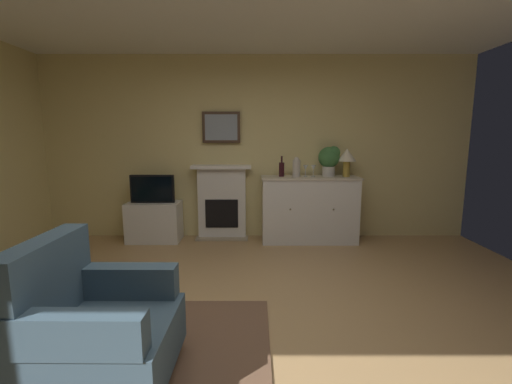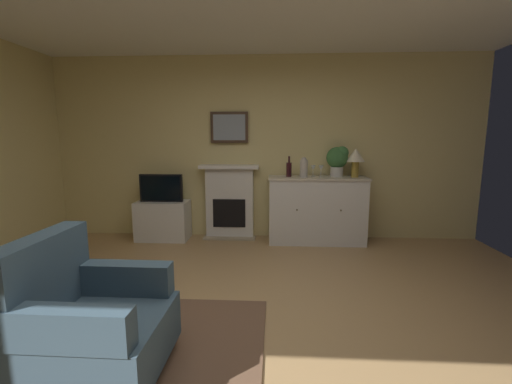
{
  "view_description": "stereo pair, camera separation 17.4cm",
  "coord_description": "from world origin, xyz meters",
  "px_view_note": "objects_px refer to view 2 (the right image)",
  "views": [
    {
      "loc": [
        0.01,
        -2.47,
        1.5
      ],
      "look_at": [
        0.01,
        0.68,
        1.0
      ],
      "focal_mm": 24.09,
      "sensor_mm": 36.0,
      "label": 1
    },
    {
      "loc": [
        0.19,
        -2.46,
        1.5
      ],
      "look_at": [
        0.01,
        0.68,
        1.0
      ],
      "focal_mm": 24.09,
      "sensor_mm": 36.0,
      "label": 2
    }
  ],
  "objects_px": {
    "sideboard_cabinet": "(317,210)",
    "tv_cabinet": "(163,220)",
    "fireplace_unit": "(230,202)",
    "tv_set": "(161,188)",
    "armchair": "(88,322)",
    "table_lamp": "(356,157)",
    "wine_bottle": "(289,169)",
    "wine_glass_center": "(321,168)",
    "potted_plant_small": "(338,159)",
    "framed_picture": "(229,127)",
    "wine_glass_left": "(313,168)",
    "vase_decorative": "(304,167)"
  },
  "relations": [
    {
      "from": "sideboard_cabinet",
      "to": "potted_plant_small",
      "type": "height_order",
      "value": "potted_plant_small"
    },
    {
      "from": "wine_bottle",
      "to": "tv_cabinet",
      "type": "xyz_separation_m",
      "value": [
        -1.84,
        -0.01,
        -0.77
      ]
    },
    {
      "from": "armchair",
      "to": "fireplace_unit",
      "type": "bearing_deg",
      "value": 81.52
    },
    {
      "from": "tv_set",
      "to": "fireplace_unit",
      "type": "bearing_deg",
      "value": 10.77
    },
    {
      "from": "armchair",
      "to": "tv_cabinet",
      "type": "bearing_deg",
      "value": 99.75
    },
    {
      "from": "table_lamp",
      "to": "vase_decorative",
      "type": "bearing_deg",
      "value": -176.0
    },
    {
      "from": "sideboard_cabinet",
      "to": "tv_cabinet",
      "type": "bearing_deg",
      "value": 179.62
    },
    {
      "from": "sideboard_cabinet",
      "to": "potted_plant_small",
      "type": "xyz_separation_m",
      "value": [
        0.28,
        0.05,
        0.73
      ]
    },
    {
      "from": "potted_plant_small",
      "to": "fireplace_unit",
      "type": "bearing_deg",
      "value": 175.15
    },
    {
      "from": "wine_glass_center",
      "to": "potted_plant_small",
      "type": "height_order",
      "value": "potted_plant_small"
    },
    {
      "from": "tv_set",
      "to": "framed_picture",
      "type": "bearing_deg",
      "value": 13.31
    },
    {
      "from": "wine_glass_center",
      "to": "tv_set",
      "type": "xyz_separation_m",
      "value": [
        -2.29,
        -0.0,
        -0.3
      ]
    },
    {
      "from": "wine_glass_center",
      "to": "vase_decorative",
      "type": "bearing_deg",
      "value": -169.71
    },
    {
      "from": "wine_glass_center",
      "to": "tv_cabinet",
      "type": "relative_size",
      "value": 0.22
    },
    {
      "from": "fireplace_unit",
      "to": "tv_cabinet",
      "type": "relative_size",
      "value": 1.47
    },
    {
      "from": "framed_picture",
      "to": "wine_glass_left",
      "type": "distance_m",
      "value": 1.35
    },
    {
      "from": "table_lamp",
      "to": "tv_cabinet",
      "type": "xyz_separation_m",
      "value": [
        -2.76,
        0.02,
        -0.94
      ]
    },
    {
      "from": "sideboard_cabinet",
      "to": "table_lamp",
      "type": "relative_size",
      "value": 3.45
    },
    {
      "from": "wine_glass_center",
      "to": "fireplace_unit",
      "type": "bearing_deg",
      "value": 172.1
    },
    {
      "from": "wine_bottle",
      "to": "tv_cabinet",
      "type": "relative_size",
      "value": 0.39
    },
    {
      "from": "sideboard_cabinet",
      "to": "vase_decorative",
      "type": "distance_m",
      "value": 0.65
    },
    {
      "from": "wine_bottle",
      "to": "wine_glass_center",
      "type": "height_order",
      "value": "wine_bottle"
    },
    {
      "from": "tv_cabinet",
      "to": "potted_plant_small",
      "type": "height_order",
      "value": "potted_plant_small"
    },
    {
      "from": "wine_glass_left",
      "to": "vase_decorative",
      "type": "height_order",
      "value": "vase_decorative"
    },
    {
      "from": "framed_picture",
      "to": "wine_glass_center",
      "type": "distance_m",
      "value": 1.45
    },
    {
      "from": "wine_glass_left",
      "to": "potted_plant_small",
      "type": "distance_m",
      "value": 0.37
    },
    {
      "from": "table_lamp",
      "to": "wine_glass_center",
      "type": "relative_size",
      "value": 2.42
    },
    {
      "from": "table_lamp",
      "to": "wine_glass_left",
      "type": "bearing_deg",
      "value": -179.87
    },
    {
      "from": "tv_cabinet",
      "to": "sideboard_cabinet",
      "type": "bearing_deg",
      "value": -0.38
    },
    {
      "from": "table_lamp",
      "to": "potted_plant_small",
      "type": "relative_size",
      "value": 0.93
    },
    {
      "from": "sideboard_cabinet",
      "to": "vase_decorative",
      "type": "relative_size",
      "value": 4.9
    },
    {
      "from": "fireplace_unit",
      "to": "sideboard_cabinet",
      "type": "distance_m",
      "value": 1.29
    },
    {
      "from": "potted_plant_small",
      "to": "armchair",
      "type": "relative_size",
      "value": 0.47
    },
    {
      "from": "fireplace_unit",
      "to": "vase_decorative",
      "type": "relative_size",
      "value": 3.91
    },
    {
      "from": "sideboard_cabinet",
      "to": "armchair",
      "type": "distance_m",
      "value": 3.42
    },
    {
      "from": "tv_cabinet",
      "to": "potted_plant_small",
      "type": "distance_m",
      "value": 2.69
    },
    {
      "from": "fireplace_unit",
      "to": "wine_bottle",
      "type": "relative_size",
      "value": 3.79
    },
    {
      "from": "fireplace_unit",
      "to": "wine_bottle",
      "type": "distance_m",
      "value": 1.02
    },
    {
      "from": "vase_decorative",
      "to": "armchair",
      "type": "relative_size",
      "value": 0.31
    },
    {
      "from": "wine_bottle",
      "to": "tv_cabinet",
      "type": "distance_m",
      "value": 2.0
    },
    {
      "from": "fireplace_unit",
      "to": "wine_glass_left",
      "type": "xyz_separation_m",
      "value": [
        1.21,
        -0.18,
        0.52
      ]
    },
    {
      "from": "fireplace_unit",
      "to": "wine_glass_left",
      "type": "relative_size",
      "value": 6.67
    },
    {
      "from": "armchair",
      "to": "wine_bottle",
      "type": "bearing_deg",
      "value": 65.77
    },
    {
      "from": "framed_picture",
      "to": "armchair",
      "type": "xyz_separation_m",
      "value": [
        -0.47,
        -3.17,
        -1.26
      ]
    },
    {
      "from": "wine_glass_left",
      "to": "framed_picture",
      "type": "bearing_deg",
      "value": 169.49
    },
    {
      "from": "fireplace_unit",
      "to": "tv_set",
      "type": "distance_m",
      "value": 1.02
    },
    {
      "from": "wine_glass_left",
      "to": "potted_plant_small",
      "type": "height_order",
      "value": "potted_plant_small"
    },
    {
      "from": "tv_cabinet",
      "to": "armchair",
      "type": "distance_m",
      "value": 3.01
    },
    {
      "from": "framed_picture",
      "to": "tv_cabinet",
      "type": "relative_size",
      "value": 0.73
    },
    {
      "from": "sideboard_cabinet",
      "to": "wine_glass_left",
      "type": "distance_m",
      "value": 0.6
    }
  ]
}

